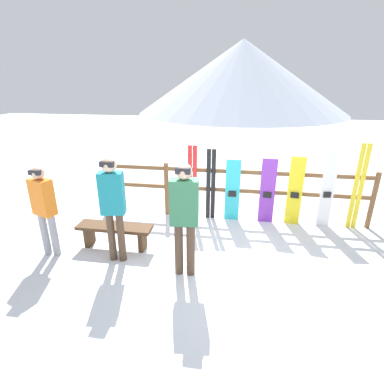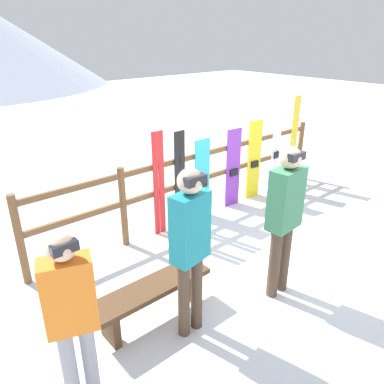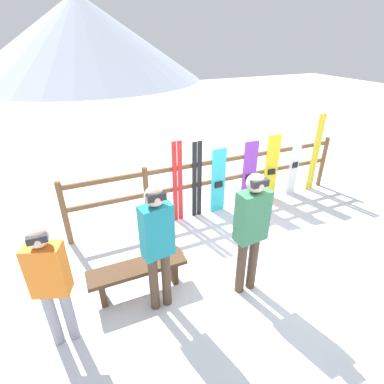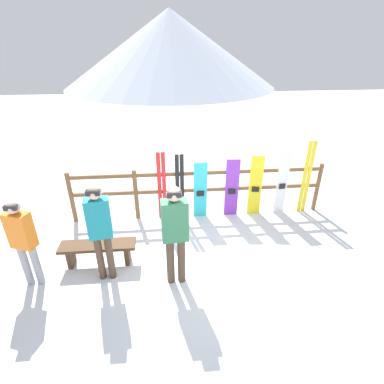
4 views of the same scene
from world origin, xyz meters
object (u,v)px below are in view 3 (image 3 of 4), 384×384
at_px(snowboard_purple, 249,174).
at_px(snowboard_white, 295,162).
at_px(bench, 138,272).
at_px(ski_pair_yellow, 315,153).
at_px(person_plaid_green, 251,226).
at_px(ski_pair_red, 178,183).
at_px(person_teal, 157,241).
at_px(snowboard_yellow, 271,168).
at_px(snowboard_cyan, 218,181).
at_px(ski_pair_black, 197,180).
at_px(person_orange, 50,280).

relative_size(snowboard_purple, snowboard_white, 0.89).
distance_m(bench, ski_pair_yellow, 4.82).
distance_m(person_plaid_green, ski_pair_red, 2.12).
xyz_separation_m(person_teal, snowboard_yellow, (3.14, 1.89, -0.35)).
bearing_deg(ski_pair_yellow, bench, -161.78).
xyz_separation_m(snowboard_cyan, ski_pair_yellow, (2.48, 0.00, 0.22)).
height_order(snowboard_white, ski_pair_yellow, ski_pair_yellow).
distance_m(person_plaid_green, ski_pair_black, 2.12).
bearing_deg(snowboard_white, snowboard_cyan, -179.99).
xyz_separation_m(ski_pair_red, snowboard_cyan, (0.87, -0.00, -0.14)).
xyz_separation_m(person_plaid_green, ski_pair_red, (-0.21, 2.09, -0.27)).
bearing_deg(snowboard_cyan, person_plaid_green, -107.44).
relative_size(person_teal, ski_pair_black, 1.16).
relative_size(snowboard_yellow, snowboard_white, 0.93).
bearing_deg(snowboard_yellow, ski_pair_red, 179.91).
bearing_deg(person_orange, ski_pair_red, 41.05).
height_order(ski_pair_red, snowboard_yellow, ski_pair_red).
relative_size(person_teal, snowboard_white, 1.15).
distance_m(snowboard_purple, snowboard_white, 1.19).
relative_size(snowboard_cyan, ski_pair_yellow, 0.76).
distance_m(ski_pair_red, snowboard_white, 2.78).
bearing_deg(ski_pair_red, bench, -128.60).
bearing_deg(snowboard_white, snowboard_purple, -179.99).
height_order(bench, ski_pair_yellow, ski_pair_yellow).
bearing_deg(person_teal, ski_pair_yellow, 23.59).
bearing_deg(ski_pair_black, person_orange, -143.61).
height_order(bench, snowboard_purple, snowboard_purple).
relative_size(ski_pair_black, snowboard_white, 0.99).
bearing_deg(snowboard_purple, snowboard_white, 0.01).
bearing_deg(snowboard_cyan, ski_pair_yellow, 0.08).
distance_m(ski_pair_black, snowboard_purple, 1.20).
xyz_separation_m(ski_pair_black, snowboard_purple, (1.20, -0.00, -0.08)).
bearing_deg(ski_pair_black, person_plaid_green, -95.13).
relative_size(person_teal, ski_pair_yellow, 1.02).
bearing_deg(person_orange, person_plaid_green, -3.99).
height_order(bench, snowboard_white, snowboard_white).
xyz_separation_m(person_orange, snowboard_purple, (3.81, 1.92, -0.25)).
xyz_separation_m(person_orange, snowboard_yellow, (4.36, 1.92, -0.22)).
height_order(ski_pair_black, snowboard_yellow, ski_pair_black).
distance_m(person_orange, ski_pair_yellow, 5.88).
xyz_separation_m(bench, ski_pair_yellow, (4.54, 1.50, 0.57)).
relative_size(person_plaid_green, ski_pair_black, 1.17).
bearing_deg(ski_pair_black, ski_pair_red, 180.00).
distance_m(ski_pair_red, snowboard_purple, 1.60).
relative_size(bench, person_teal, 0.76).
distance_m(bench, snowboard_yellow, 3.68).
height_order(person_orange, ski_pair_yellow, ski_pair_yellow).
relative_size(bench, person_plaid_green, 0.75).
xyz_separation_m(person_orange, ski_pair_black, (2.61, 1.92, -0.17)).
distance_m(snowboard_yellow, snowboard_white, 0.63).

